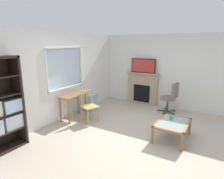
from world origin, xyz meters
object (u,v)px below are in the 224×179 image
tv (143,66)px  office_chair (171,96)px  fireplace (143,88)px  sippy_cup (171,117)px  desk_under_window (73,99)px  wooden_chair (89,106)px  coffee_table (172,125)px  plastic_drawer_unit (90,102)px

tv → office_chair: 1.50m
fireplace → office_chair: 1.23m
sippy_cup → desk_under_window: bearing=98.7°
desk_under_window → fireplace: size_ratio=0.72×
wooden_chair → office_chair: (1.88, -1.82, 0.09)m
wooden_chair → office_chair: size_ratio=0.90×
coffee_table → fireplace: bearing=36.5°
plastic_drawer_unit → fireplace: bearing=-38.1°
fireplace → coffee_table: (-2.20, -1.63, -0.23)m
plastic_drawer_unit → sippy_cup: bearing=-98.4°
wooden_chair → plastic_drawer_unit: 0.97m
coffee_table → sippy_cup: (0.20, 0.08, 0.10)m
desk_under_window → office_chair: size_ratio=0.87×
desk_under_window → tv: size_ratio=0.97×
plastic_drawer_unit → coffee_table: 2.94m
sippy_cup → coffee_table: bearing=-157.2°
tv → desk_under_window: bearing=153.6°
wooden_chair → plastic_drawer_unit: bearing=36.7°
coffee_table → tv: bearing=36.7°
office_chair → sippy_cup: 1.59m
coffee_table → desk_under_window: bearing=94.6°
wooden_chair → plastic_drawer_unit: wooden_chair is taller
fireplace → tv: size_ratio=1.35×
office_chair → coffee_table: (-1.73, -0.49, -0.20)m
fireplace → office_chair: (-0.47, -1.14, -0.03)m
fireplace → sippy_cup: fireplace is taller
coffee_table → office_chair: bearing=15.7°
plastic_drawer_unit → office_chair: size_ratio=0.54×
fireplace → wooden_chair: bearing=163.8°
tv → sippy_cup: 2.69m
wooden_chair → fireplace: 2.45m
office_chair → plastic_drawer_unit: bearing=115.2°
wooden_chair → tv: bearing=-16.3°
plastic_drawer_unit → coffee_table: (-0.61, -2.87, 0.08)m
desk_under_window → wooden_chair: size_ratio=0.96×
plastic_drawer_unit → tv: tv is taller
tv → coffee_table: size_ratio=0.94×
plastic_drawer_unit → fireplace: 2.05m
sippy_cup → office_chair: bearing=14.8°
desk_under_window → sippy_cup: bearing=-81.3°
wooden_chair → office_chair: 2.62m
plastic_drawer_unit → fireplace: fireplace is taller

